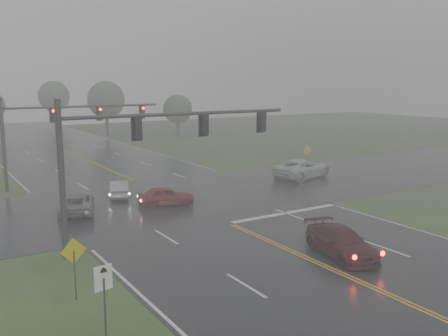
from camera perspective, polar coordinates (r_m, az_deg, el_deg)
ground at (r=21.28m, az=22.76°, el=-15.21°), size 180.00×180.00×0.00m
main_road at (r=35.83m, az=-4.27°, el=-4.21°), size 18.00×160.00×0.02m
cross_street at (r=37.56m, az=-5.69°, el=-3.57°), size 120.00×14.00×0.02m
stop_bar at (r=33.70m, az=7.06°, el=-5.18°), size 8.50×0.50×0.01m
sedan_maroon at (r=26.33m, az=13.16°, el=-9.76°), size 2.97×5.18×1.41m
sedan_red at (r=35.74m, az=-6.62°, el=-4.29°), size 4.28×2.53×1.36m
sedan_silver at (r=38.88m, az=-11.88°, el=-3.27°), size 2.52×4.08×1.27m
car_grey at (r=34.94m, az=-16.45°, el=-4.98°), size 3.53×5.16×1.31m
pickup_white at (r=46.07m, az=8.94°, el=-1.11°), size 6.65×4.27×1.71m
signal_gantry_near at (r=26.54m, az=-9.58°, el=2.83°), size 13.55×0.35×7.91m
signal_gantry_far at (r=43.55m, az=-18.70°, el=4.83°), size 13.27×0.38×7.47m
sign_diamond_west at (r=21.16m, az=-16.77°, el=-9.86°), size 1.08×0.16×2.59m
sign_arrow_white at (r=17.25m, az=-13.56°, el=-13.47°), size 0.63×0.14×2.86m
sign_diamond_east at (r=47.90m, az=9.49°, el=1.54°), size 1.14×0.12×2.73m
tree_ne_a at (r=82.52m, az=-13.33°, el=7.61°), size 5.91×5.91×8.67m
tree_e_near at (r=78.00m, az=-5.33°, el=6.71°), size 4.52×4.52×6.63m
tree_n_far at (r=102.01m, az=-18.87°, el=7.75°), size 5.90×5.90×8.67m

